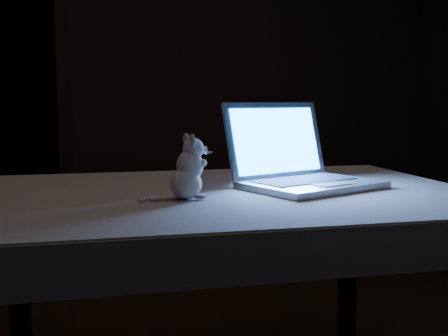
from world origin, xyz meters
name	(u,v)px	position (x,y,z in m)	size (l,w,h in m)	color
back_wall	(148,75)	(0.00, 2.50, 1.30)	(4.50, 0.04, 2.60)	black
table	(216,317)	(-0.11, 0.03, 0.41)	(1.53, 0.98, 0.82)	black
tablecloth	(240,212)	(-0.05, -0.03, 0.77)	(1.65, 1.10, 0.12)	#BAA797
laptop	(313,145)	(0.21, 0.00, 0.97)	(0.42, 0.37, 0.29)	#B0B0B5
plush_mouse	(186,167)	(-0.23, -0.09, 0.92)	(0.14, 0.14, 0.19)	silver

